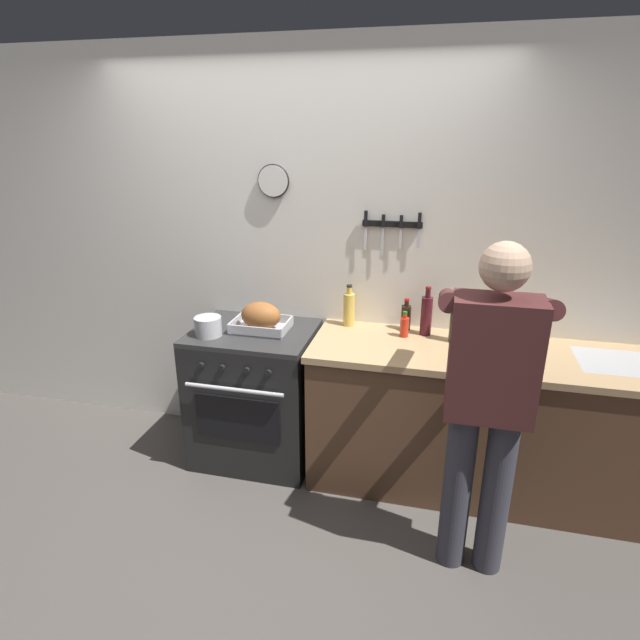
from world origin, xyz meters
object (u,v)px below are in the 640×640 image
(saucepan, at_px, (208,326))
(cutting_board, at_px, (490,357))
(stove, at_px, (256,394))
(bottle_hot_sauce, at_px, (404,326))
(bottle_olive_oil, at_px, (456,320))
(person_cook, at_px, (488,395))
(bottle_wine_red, at_px, (426,315))
(bottle_soy_sauce, at_px, (406,317))
(bottle_cooking_oil, at_px, (349,309))
(roasting_pan, at_px, (261,318))

(saucepan, xyz_separation_m, cutting_board, (1.65, 0.04, -0.05))
(stove, height_order, bottle_hot_sauce, bottle_hot_sauce)
(bottle_olive_oil, bearing_deg, person_cook, -79.17)
(cutting_board, distance_m, bottle_hot_sauce, 0.54)
(bottle_wine_red, bearing_deg, stove, -169.93)
(bottle_wine_red, relative_size, bottle_soy_sauce, 1.50)
(bottle_cooking_oil, distance_m, bottle_hot_sauce, 0.38)
(bottle_hot_sauce, height_order, bottle_soy_sauce, bottle_soy_sauce)
(person_cook, xyz_separation_m, bottle_cooking_oil, (-0.80, 0.86, 0.06))
(stove, bearing_deg, bottle_wine_red, 10.07)
(saucepan, bearing_deg, stove, 31.55)
(bottle_olive_oil, bearing_deg, bottle_wine_red, 158.09)
(cutting_board, height_order, bottle_cooking_oil, bottle_cooking_oil)
(bottle_wine_red, bearing_deg, bottle_olive_oil, -21.91)
(bottle_soy_sauce, bearing_deg, bottle_olive_oil, -23.14)
(bottle_wine_red, height_order, bottle_soy_sauce, bottle_wine_red)
(roasting_pan, bearing_deg, bottle_olive_oil, 4.79)
(person_cook, distance_m, bottle_soy_sauce, 0.98)
(person_cook, height_order, bottle_hot_sauce, person_cook)
(bottle_soy_sauce, bearing_deg, saucepan, -161.54)
(saucepan, xyz_separation_m, bottle_wine_red, (1.28, 0.33, 0.07))
(cutting_board, bearing_deg, bottle_wine_red, 142.07)
(bottle_cooking_oil, bearing_deg, cutting_board, -21.17)
(bottle_wine_red, xyz_separation_m, bottle_cooking_oil, (-0.49, 0.04, -0.01))
(bottle_olive_oil, xyz_separation_m, bottle_wine_red, (-0.17, 0.07, -0.00))
(roasting_pan, xyz_separation_m, bottle_wine_red, (1.00, 0.17, 0.04))
(person_cook, relative_size, bottle_wine_red, 5.46)
(bottle_cooking_oil, bearing_deg, person_cook, -46.94)
(bottle_wine_red, height_order, bottle_cooking_oil, bottle_wine_red)
(saucepan, height_order, bottle_wine_red, bottle_wine_red)
(bottle_cooking_oil, xyz_separation_m, bottle_hot_sauce, (0.36, -0.11, -0.05))
(bottle_olive_oil, xyz_separation_m, bottle_cooking_oil, (-0.66, 0.11, -0.02))
(cutting_board, bearing_deg, bottle_soy_sauce, 145.07)
(cutting_board, distance_m, bottle_wine_red, 0.48)
(person_cook, xyz_separation_m, bottle_olive_oil, (-0.14, 0.74, 0.08))
(cutting_board, bearing_deg, stove, 176.05)
(cutting_board, height_order, bottle_soy_sauce, bottle_soy_sauce)
(person_cook, bearing_deg, cutting_board, -17.22)
(person_cook, height_order, cutting_board, person_cook)
(person_cook, distance_m, bottle_olive_oil, 0.76)
(saucepan, bearing_deg, roasting_pan, 29.46)
(bottle_soy_sauce, bearing_deg, stove, -165.20)
(bottle_olive_oil, distance_m, bottle_wine_red, 0.19)
(cutting_board, xyz_separation_m, bottle_wine_red, (-0.37, 0.29, 0.12))
(bottle_cooking_oil, bearing_deg, stove, -157.82)
(cutting_board, height_order, bottle_olive_oil, bottle_olive_oil)
(roasting_pan, height_order, bottle_hot_sauce, roasting_pan)
(cutting_board, relative_size, bottle_wine_red, 1.18)
(cutting_board, relative_size, bottle_olive_oil, 1.15)
(saucepan, bearing_deg, bottle_soy_sauce, 18.46)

